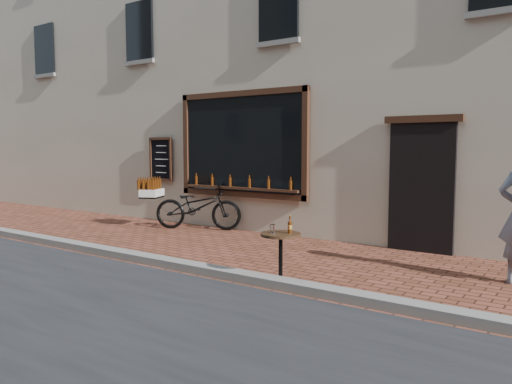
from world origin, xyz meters
The scene contains 5 objects.
ground centered at (0.00, 0.00, 0.00)m, with size 90.00×90.00×0.00m, color #572C1C.
kerb centered at (0.00, 0.20, 0.06)m, with size 90.00×0.25×0.12m, color slate.
shop_building centered at (0.00, 6.50, 5.00)m, with size 28.00×6.20×10.00m.
cargo_bicycle centered at (-2.81, 3.01, 0.51)m, with size 2.26×1.48×1.08m.
bistro_table centered at (1.03, 0.35, 0.48)m, with size 0.53×0.53×0.91m.
Camera 1 is at (4.43, -5.07, 1.79)m, focal length 35.00 mm.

